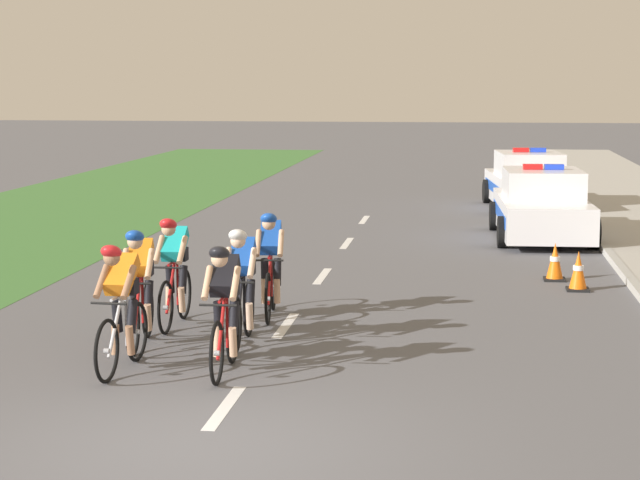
{
  "coord_description": "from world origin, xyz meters",
  "views": [
    {
      "loc": [
        2.44,
        -9.94,
        3.36
      ],
      "look_at": [
        0.39,
        5.96,
        1.1
      ],
      "focal_mm": 64.39,
      "sensor_mm": 36.0,
      "label": 1
    }
  ],
  "objects_px": {
    "cyclist_second": "(224,307)",
    "cyclist_sixth": "(270,263)",
    "cyclist_fifth": "(174,270)",
    "police_car_second": "(528,183)",
    "cyclist_lead": "(121,305)",
    "cyclist_third": "(140,286)",
    "traffic_cone_mid": "(555,262)",
    "traffic_cone_near": "(578,271)",
    "cyclist_fourth": "(242,284)",
    "police_car_nearest": "(542,207)"
  },
  "relations": [
    {
      "from": "cyclist_lead",
      "to": "cyclist_sixth",
      "type": "xyz_separation_m",
      "value": [
        1.18,
        3.24,
        0.0
      ]
    },
    {
      "from": "cyclist_fifth",
      "to": "traffic_cone_near",
      "type": "height_order",
      "value": "cyclist_fifth"
    },
    {
      "from": "cyclist_third",
      "to": "cyclist_fifth",
      "type": "bearing_deg",
      "value": 83.9
    },
    {
      "from": "traffic_cone_near",
      "to": "cyclist_lead",
      "type": "bearing_deg",
      "value": -133.94
    },
    {
      "from": "cyclist_second",
      "to": "cyclist_sixth",
      "type": "height_order",
      "value": "same"
    },
    {
      "from": "cyclist_fifth",
      "to": "police_car_nearest",
      "type": "relative_size",
      "value": 0.39
    },
    {
      "from": "cyclist_third",
      "to": "cyclist_sixth",
      "type": "relative_size",
      "value": 1.0
    },
    {
      "from": "police_car_second",
      "to": "cyclist_sixth",
      "type": "bearing_deg",
      "value": -106.63
    },
    {
      "from": "traffic_cone_mid",
      "to": "traffic_cone_near",
      "type": "bearing_deg",
      "value": -71.54
    },
    {
      "from": "cyclist_second",
      "to": "police_car_second",
      "type": "relative_size",
      "value": 0.38
    },
    {
      "from": "cyclist_fourth",
      "to": "police_car_nearest",
      "type": "xyz_separation_m",
      "value": [
        4.37,
        10.38,
        -0.11
      ]
    },
    {
      "from": "police_car_second",
      "to": "cyclist_second",
      "type": "bearing_deg",
      "value": -103.7
    },
    {
      "from": "traffic_cone_mid",
      "to": "police_car_second",
      "type": "bearing_deg",
      "value": 89.55
    },
    {
      "from": "cyclist_fourth",
      "to": "cyclist_third",
      "type": "bearing_deg",
      "value": -169.01
    },
    {
      "from": "cyclist_fourth",
      "to": "police_car_second",
      "type": "distance_m",
      "value": 16.74
    },
    {
      "from": "cyclist_sixth",
      "to": "police_car_nearest",
      "type": "relative_size",
      "value": 0.39
    },
    {
      "from": "cyclist_fifth",
      "to": "cyclist_fourth",
      "type": "bearing_deg",
      "value": -40.61
    },
    {
      "from": "cyclist_sixth",
      "to": "police_car_nearest",
      "type": "xyz_separation_m",
      "value": [
        4.3,
        8.64,
        -0.11
      ]
    },
    {
      "from": "cyclist_lead",
      "to": "cyclist_second",
      "type": "height_order",
      "value": "same"
    },
    {
      "from": "cyclist_fifth",
      "to": "cyclist_sixth",
      "type": "relative_size",
      "value": 1.0
    },
    {
      "from": "cyclist_lead",
      "to": "cyclist_second",
      "type": "relative_size",
      "value": 1.0
    },
    {
      "from": "cyclist_lead",
      "to": "cyclist_third",
      "type": "relative_size",
      "value": 1.0
    },
    {
      "from": "cyclist_fifth",
      "to": "traffic_cone_near",
      "type": "xyz_separation_m",
      "value": [
        5.71,
        3.45,
        -0.48
      ]
    },
    {
      "from": "cyclist_fourth",
      "to": "cyclist_sixth",
      "type": "xyz_separation_m",
      "value": [
        0.06,
        1.74,
        0.0
      ]
    },
    {
      "from": "cyclist_third",
      "to": "police_car_nearest",
      "type": "relative_size",
      "value": 0.38
    },
    {
      "from": "cyclist_fourth",
      "to": "cyclist_fifth",
      "type": "height_order",
      "value": "same"
    },
    {
      "from": "cyclist_second",
      "to": "traffic_cone_near",
      "type": "relative_size",
      "value": 2.69
    },
    {
      "from": "cyclist_second",
      "to": "cyclist_sixth",
      "type": "bearing_deg",
      "value": 90.29
    },
    {
      "from": "cyclist_third",
      "to": "police_car_second",
      "type": "xyz_separation_m",
      "value": [
        5.63,
        16.4,
        -0.11
      ]
    },
    {
      "from": "cyclist_lead",
      "to": "police_car_nearest",
      "type": "distance_m",
      "value": 13.09
    },
    {
      "from": "cyclist_second",
      "to": "cyclist_lead",
      "type": "bearing_deg",
      "value": -177.1
    },
    {
      "from": "cyclist_third",
      "to": "police_car_second",
      "type": "relative_size",
      "value": 0.38
    },
    {
      "from": "cyclist_third",
      "to": "cyclist_sixth",
      "type": "distance_m",
      "value": 2.38
    },
    {
      "from": "cyclist_second",
      "to": "cyclist_third",
      "type": "distance_m",
      "value": 1.79
    },
    {
      "from": "cyclist_lead",
      "to": "cyclist_fifth",
      "type": "xyz_separation_m",
      "value": [
        -0.01,
        2.46,
        0.0
      ]
    },
    {
      "from": "cyclist_lead",
      "to": "traffic_cone_mid",
      "type": "relative_size",
      "value": 2.69
    },
    {
      "from": "cyclist_second",
      "to": "traffic_cone_near",
      "type": "xyz_separation_m",
      "value": [
        4.5,
        5.86,
        -0.48
      ]
    },
    {
      "from": "traffic_cone_near",
      "to": "cyclist_third",
      "type": "bearing_deg",
      "value": -141.41
    },
    {
      "from": "cyclist_fourth",
      "to": "cyclist_sixth",
      "type": "distance_m",
      "value": 1.74
    },
    {
      "from": "cyclist_third",
      "to": "cyclist_fourth",
      "type": "distance_m",
      "value": 1.28
    },
    {
      "from": "cyclist_second",
      "to": "cyclist_sixth",
      "type": "relative_size",
      "value": 1.0
    },
    {
      "from": "cyclist_lead",
      "to": "cyclist_third",
      "type": "height_order",
      "value": "same"
    },
    {
      "from": "cyclist_sixth",
      "to": "cyclist_lead",
      "type": "bearing_deg",
      "value": -110.03
    },
    {
      "from": "cyclist_fifth",
      "to": "cyclist_lead",
      "type": "bearing_deg",
      "value": -89.74
    },
    {
      "from": "cyclist_second",
      "to": "cyclist_fifth",
      "type": "distance_m",
      "value": 2.69
    },
    {
      "from": "cyclist_sixth",
      "to": "traffic_cone_near",
      "type": "height_order",
      "value": "cyclist_sixth"
    },
    {
      "from": "cyclist_sixth",
      "to": "traffic_cone_mid",
      "type": "height_order",
      "value": "cyclist_sixth"
    },
    {
      "from": "cyclist_fourth",
      "to": "traffic_cone_mid",
      "type": "xyz_separation_m",
      "value": [
        4.28,
        5.32,
        -0.48
      ]
    },
    {
      "from": "cyclist_fourth",
      "to": "traffic_cone_near",
      "type": "height_order",
      "value": "cyclist_fourth"
    },
    {
      "from": "cyclist_lead",
      "to": "traffic_cone_mid",
      "type": "xyz_separation_m",
      "value": [
        5.4,
        6.82,
        -0.48
      ]
    }
  ]
}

